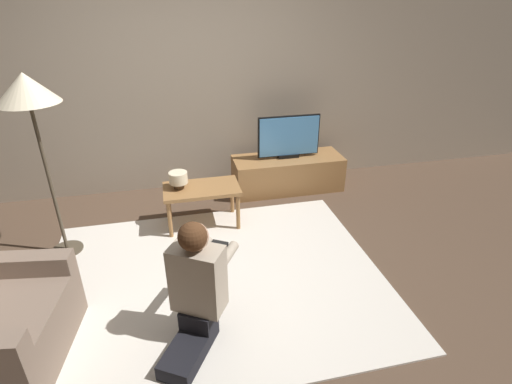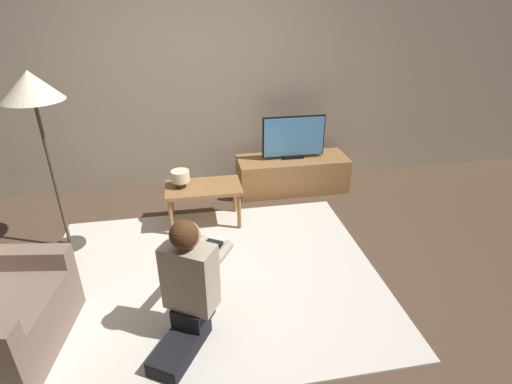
{
  "view_description": "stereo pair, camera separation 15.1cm",
  "coord_description": "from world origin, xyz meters",
  "px_view_note": "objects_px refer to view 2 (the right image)",
  "views": [
    {
      "loc": [
        -0.27,
        -2.65,
        2.18
      ],
      "look_at": [
        0.46,
        0.48,
        0.54
      ],
      "focal_mm": 28.0,
      "sensor_mm": 36.0,
      "label": 1
    },
    {
      "loc": [
        -0.12,
        -2.68,
        2.18
      ],
      "look_at": [
        0.46,
        0.48,
        0.54
      ],
      "focal_mm": 28.0,
      "sensor_mm": 36.0,
      "label": 2
    }
  ],
  "objects_px": {
    "coffee_table": "(203,191)",
    "tv": "(294,137)",
    "floor_lamp": "(33,96)",
    "person_kneeling": "(189,285)",
    "table_lamp": "(180,177)"
  },
  "relations": [
    {
      "from": "tv",
      "to": "coffee_table",
      "type": "relative_size",
      "value": 0.98
    },
    {
      "from": "coffee_table",
      "to": "person_kneeling",
      "type": "bearing_deg",
      "value": -97.06
    },
    {
      "from": "floor_lamp",
      "to": "tv",
      "type": "bearing_deg",
      "value": 18.83
    },
    {
      "from": "coffee_table",
      "to": "tv",
      "type": "bearing_deg",
      "value": 29.73
    },
    {
      "from": "person_kneeling",
      "to": "table_lamp",
      "type": "relative_size",
      "value": 5.09
    },
    {
      "from": "coffee_table",
      "to": "table_lamp",
      "type": "bearing_deg",
      "value": 172.95
    },
    {
      "from": "coffee_table",
      "to": "person_kneeling",
      "type": "height_order",
      "value": "person_kneeling"
    },
    {
      "from": "coffee_table",
      "to": "floor_lamp",
      "type": "distance_m",
      "value": 1.67
    },
    {
      "from": "tv",
      "to": "person_kneeling",
      "type": "distance_m",
      "value": 2.48
    },
    {
      "from": "person_kneeling",
      "to": "table_lamp",
      "type": "height_order",
      "value": "person_kneeling"
    },
    {
      "from": "tv",
      "to": "floor_lamp",
      "type": "height_order",
      "value": "floor_lamp"
    },
    {
      "from": "coffee_table",
      "to": "table_lamp",
      "type": "relative_size",
      "value": 4.15
    },
    {
      "from": "coffee_table",
      "to": "table_lamp",
      "type": "distance_m",
      "value": 0.27
    },
    {
      "from": "tv",
      "to": "floor_lamp",
      "type": "bearing_deg",
      "value": -161.17
    },
    {
      "from": "table_lamp",
      "to": "person_kneeling",
      "type": "bearing_deg",
      "value": -88.95
    }
  ]
}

